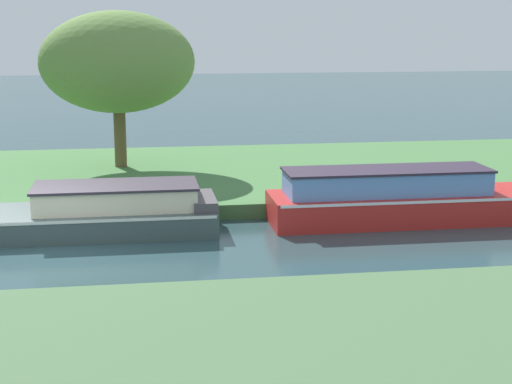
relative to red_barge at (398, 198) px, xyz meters
name	(u,v)px	position (x,y,z in m)	size (l,w,h in m)	color
ground_plane	(50,248)	(-8.63, -1.20, -0.61)	(120.00, 120.00, 0.00)	#2A464A
riverbank_far	(72,180)	(-8.63, 5.80, -0.41)	(72.00, 10.00, 0.40)	#45763F
red_barge	(398,198)	(0.00, 0.00, 0.00)	(6.94, 1.89, 1.40)	red
slate_narrowboat	(107,212)	(-7.38, 0.00, -0.10)	(5.64, 2.14, 1.20)	#415150
willow_tree_centre	(117,62)	(-7.14, 6.74, 3.17)	(4.92, 3.74, 5.01)	brown
mooring_post_near	(287,185)	(-2.69, 1.14, 0.21)	(0.15, 0.15, 0.84)	#493F1F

